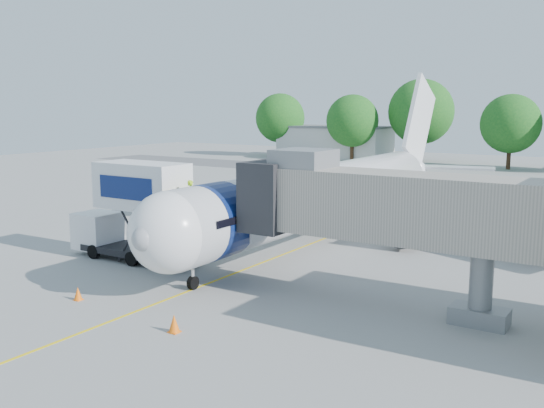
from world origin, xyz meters
The scene contains 14 objects.
ground centered at (0.00, 0.00, 0.00)m, with size 160.00×160.00×0.00m, color gray.
guidance_line centered at (0.00, 0.00, 0.01)m, with size 0.15×70.00×0.01m, color yellow.
taxiway_strip centered at (0.00, 42.00, 0.00)m, with size 120.00×10.00×0.01m, color #59595B.
aircraft centered at (0.00, 4.12, 2.95)m, with size 34.17×37.73×11.35m.
jet_bridge centered at (7.99, -7.00, 4.34)m, with size 13.90×3.20×6.60m.
catering_hiloader centered at (-6.27, -7.00, 2.76)m, with size 8.52×2.44×5.50m.
ground_tug centered at (4.54, -17.50, 0.69)m, with size 3.39×1.93×1.31m.
safety_cone_a centered at (2.96, -14.11, 0.34)m, with size 0.44×0.44×0.70m.
safety_cone_b centered at (-3.25, -13.49, 0.29)m, with size 0.38×0.38×0.60m.
outbuilding_left centered at (-28.00, 60.00, 2.66)m, with size 18.40×8.40×5.30m.
tree_a centered at (-37.61, 58.22, 6.49)m, with size 8.39×8.39×10.70m.
tree_b centered at (-22.81, 55.74, 6.27)m, with size 8.10×8.10×10.33m.
tree_c centered at (-13.41, 59.97, 7.67)m, with size 9.90×9.90×12.63m.
tree_d centered at (0.47, 56.08, 6.17)m, with size 7.97×7.97×10.16m.
Camera 1 is at (17.99, -30.54, 8.51)m, focal length 40.00 mm.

